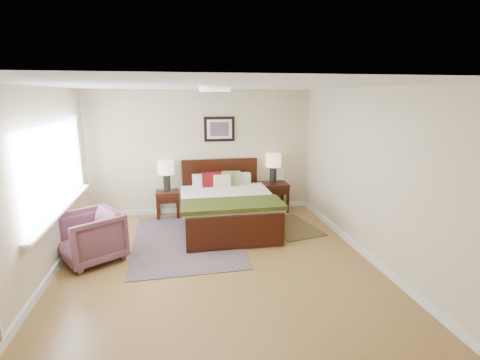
# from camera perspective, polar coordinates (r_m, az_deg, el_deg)

# --- Properties ---
(floor) EXTENTS (5.00, 5.00, 0.00)m
(floor) POSITION_cam_1_polar(r_m,az_deg,el_deg) (5.14, -3.67, -13.89)
(floor) COLOR olive
(floor) RESTS_ON ground
(back_wall) EXTENTS (4.50, 0.04, 2.50)m
(back_wall) POSITION_cam_1_polar(r_m,az_deg,el_deg) (7.13, -6.18, 4.52)
(back_wall) COLOR #C3B28D
(back_wall) RESTS_ON ground
(front_wall) EXTENTS (4.50, 0.04, 2.50)m
(front_wall) POSITION_cam_1_polar(r_m,az_deg,el_deg) (2.37, 3.18, -14.64)
(front_wall) COLOR #C3B28D
(front_wall) RESTS_ON ground
(left_wall) EXTENTS (0.04, 5.00, 2.50)m
(left_wall) POSITION_cam_1_polar(r_m,az_deg,el_deg) (4.98, -30.56, -1.30)
(left_wall) COLOR #C3B28D
(left_wall) RESTS_ON ground
(right_wall) EXTENTS (0.04, 5.00, 2.50)m
(right_wall) POSITION_cam_1_polar(r_m,az_deg,el_deg) (5.41, 20.48, 0.81)
(right_wall) COLOR #C3B28D
(right_wall) RESTS_ON ground
(ceiling) EXTENTS (4.50, 5.00, 0.02)m
(ceiling) POSITION_cam_1_polar(r_m,az_deg,el_deg) (4.56, -4.16, 15.22)
(ceiling) COLOR white
(ceiling) RESTS_ON back_wall
(window) EXTENTS (0.11, 2.72, 1.32)m
(window) POSITION_cam_1_polar(r_m,az_deg,el_deg) (5.59, -27.81, 1.79)
(window) COLOR silver
(window) RESTS_ON left_wall
(ceil_fixture) EXTENTS (0.44, 0.44, 0.08)m
(ceil_fixture) POSITION_cam_1_polar(r_m,az_deg,el_deg) (4.56, -4.16, 14.78)
(ceil_fixture) COLOR white
(ceil_fixture) RESTS_ON ceiling
(bed) EXTENTS (1.68, 2.03, 1.09)m
(bed) POSITION_cam_1_polar(r_m,az_deg,el_deg) (6.37, -2.20, -3.41)
(bed) COLOR black
(bed) RESTS_ON ground
(wall_art) EXTENTS (0.62, 0.05, 0.50)m
(wall_art) POSITION_cam_1_polar(r_m,az_deg,el_deg) (7.08, -3.40, 8.34)
(wall_art) COLOR black
(wall_art) RESTS_ON back_wall
(nightstand_left) EXTENTS (0.44, 0.40, 0.53)m
(nightstand_left) POSITION_cam_1_polar(r_m,az_deg,el_deg) (7.06, -11.80, -2.79)
(nightstand_left) COLOR black
(nightstand_left) RESTS_ON ground
(nightstand_right) EXTENTS (0.60, 0.45, 0.60)m
(nightstand_right) POSITION_cam_1_polar(r_m,az_deg,el_deg) (7.33, 5.42, -2.24)
(nightstand_right) COLOR black
(nightstand_right) RESTS_ON ground
(lamp_left) EXTENTS (0.32, 0.32, 0.61)m
(lamp_left) POSITION_cam_1_polar(r_m,az_deg,el_deg) (6.95, -12.01, 1.53)
(lamp_left) COLOR black
(lamp_left) RESTS_ON nightstand_left
(lamp_right) EXTENTS (0.32, 0.32, 0.61)m
(lamp_right) POSITION_cam_1_polar(r_m,az_deg,el_deg) (7.20, 5.51, 2.75)
(lamp_right) COLOR black
(lamp_right) RESTS_ON nightstand_right
(armchair) EXTENTS (1.11, 1.10, 0.74)m
(armchair) POSITION_cam_1_polar(r_m,az_deg,el_deg) (5.58, -23.29, -8.55)
(armchair) COLOR brown
(armchair) RESTS_ON ground
(rug_persian) EXTENTS (1.79, 2.49, 0.01)m
(rug_persian) POSITION_cam_1_polar(r_m,az_deg,el_deg) (6.01, -8.81, -9.69)
(rug_persian) COLOR #0B113A
(rug_persian) RESTS_ON ground
(rug_navy) EXTENTS (1.00, 1.31, 0.01)m
(rug_navy) POSITION_cam_1_polar(r_m,az_deg,el_deg) (6.58, 8.47, -7.60)
(rug_navy) COLOR black
(rug_navy) RESTS_ON ground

